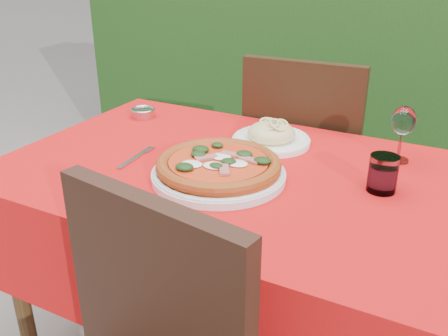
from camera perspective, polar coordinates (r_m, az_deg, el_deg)
The scene contains 9 objects.
hedge at distance 2.79m, azimuth 15.68°, elevation 15.05°, with size 3.20×0.55×1.78m.
dining_table at distance 1.48m, azimuth 0.22°, elevation -5.17°, with size 1.26×0.86×0.75m.
chair_far at distance 1.97m, azimuth 9.27°, elevation 0.81°, with size 0.46×0.46×0.96m.
pizza_plate at distance 1.33m, azimuth -0.62°, elevation 0.01°, with size 0.42×0.42×0.07m.
pasta_plate at distance 1.58m, azimuth 5.42°, elevation 3.64°, with size 0.25×0.25×0.07m.
water_glass at distance 1.32m, azimuth 17.68°, elevation -0.80°, with size 0.07×0.07×0.10m.
wine_glass at distance 1.50m, azimuth 19.81°, elevation 4.85°, with size 0.07×0.07×0.17m.
fork at distance 1.48m, azimuth -10.39°, elevation 0.97°, with size 0.02×0.19×0.01m, color #ADAEB4.
steel_ramekin at distance 1.84m, azimuth -9.22°, elevation 6.19°, with size 0.08×0.08×0.03m, color silver.
Camera 1 is at (0.60, -1.14, 1.33)m, focal length 40.00 mm.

